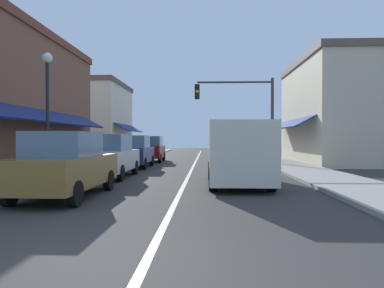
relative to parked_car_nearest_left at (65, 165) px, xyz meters
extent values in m
plane|color=#33302D|center=(3.05, 12.43, -0.88)|extent=(80.00, 80.00, 0.00)
cube|color=#A39E99|center=(-2.45, 12.43, -0.82)|extent=(2.60, 56.00, 0.12)
cube|color=gray|center=(8.55, 12.43, -0.82)|extent=(2.60, 56.00, 0.12)
cube|color=silver|center=(3.05, 12.43, -0.88)|extent=(0.14, 52.00, 0.01)
cube|color=slate|center=(-3.81, 6.43, 0.52)|extent=(0.08, 10.64, 1.80)
cube|color=navy|center=(-3.20, 6.43, 1.72)|extent=(1.27, 11.76, 0.73)
cube|color=slate|center=(-3.81, 9.51, 3.73)|extent=(0.08, 1.10, 1.30)
cube|color=beige|center=(12.14, 14.43, 2.32)|extent=(4.58, 10.00, 6.40)
cube|color=brown|center=(12.14, 14.43, 5.72)|extent=(4.78, 10.20, 0.40)
cube|color=slate|center=(9.91, 14.43, 0.52)|extent=(0.08, 7.60, 1.80)
cube|color=navy|center=(9.30, 14.43, 1.72)|extent=(1.27, 8.40, 0.73)
cube|color=slate|center=(9.91, 12.23, 3.73)|extent=(0.08, 1.10, 1.30)
cube|color=slate|center=(9.91, 16.63, 3.73)|extent=(0.08, 1.10, 1.30)
cube|color=beige|center=(-6.20, 22.43, 2.24)|extent=(4.90, 8.00, 6.25)
cube|color=brown|center=(-6.20, 22.43, 5.57)|extent=(5.10, 8.20, 0.40)
cube|color=slate|center=(-3.81, 22.43, 0.52)|extent=(0.08, 6.08, 1.80)
cube|color=navy|center=(-3.20, 22.43, 1.72)|extent=(1.27, 6.72, 0.73)
cube|color=slate|center=(-3.81, 20.67, 3.62)|extent=(0.08, 1.10, 1.30)
cube|color=slate|center=(-3.81, 24.19, 3.62)|extent=(0.08, 1.10, 1.30)
cube|color=brown|center=(0.00, 0.03, -0.17)|extent=(1.76, 4.12, 0.80)
cube|color=slate|center=(0.00, -0.07, 0.56)|extent=(1.54, 2.01, 0.66)
cylinder|color=black|center=(-0.78, 1.39, -0.57)|extent=(0.21, 0.62, 0.62)
cylinder|color=black|center=(0.80, 1.37, -0.57)|extent=(0.21, 0.62, 0.62)
cylinder|color=black|center=(-0.80, -1.32, -0.57)|extent=(0.21, 0.62, 0.62)
cylinder|color=black|center=(0.78, -1.34, -0.57)|extent=(0.21, 0.62, 0.62)
cube|color=#B7BABF|center=(-0.18, 4.99, -0.17)|extent=(1.73, 4.11, 0.80)
cube|color=slate|center=(-0.18, 4.89, 0.56)|extent=(1.53, 2.00, 0.66)
cylinder|color=black|center=(-0.97, 6.34, -0.57)|extent=(0.20, 0.62, 0.62)
cylinder|color=black|center=(0.61, 6.35, -0.57)|extent=(0.20, 0.62, 0.62)
cylinder|color=black|center=(-0.96, 3.64, -0.57)|extent=(0.20, 0.62, 0.62)
cylinder|color=black|center=(0.62, 3.64, -0.57)|extent=(0.20, 0.62, 0.62)
cube|color=navy|center=(-0.20, 10.04, -0.17)|extent=(1.78, 4.12, 0.80)
cube|color=slate|center=(-0.19, 9.94, 0.56)|extent=(1.55, 2.02, 0.66)
cylinder|color=black|center=(-1.01, 11.39, -0.57)|extent=(0.21, 0.62, 0.62)
cylinder|color=black|center=(0.58, 11.41, -0.57)|extent=(0.21, 0.62, 0.62)
cylinder|color=black|center=(-0.97, 8.68, -0.57)|extent=(0.21, 0.62, 0.62)
cylinder|color=black|center=(0.61, 8.70, -0.57)|extent=(0.21, 0.62, 0.62)
cube|color=maroon|center=(-0.10, 15.15, -0.17)|extent=(1.83, 4.14, 0.80)
cube|color=slate|center=(-0.10, 15.05, 0.56)|extent=(1.57, 2.04, 0.66)
cylinder|color=black|center=(-0.92, 16.48, -0.57)|extent=(0.22, 0.63, 0.62)
cylinder|color=black|center=(0.66, 16.52, -0.57)|extent=(0.22, 0.63, 0.62)
cylinder|color=black|center=(-0.85, 13.78, -0.57)|extent=(0.22, 0.63, 0.62)
cylinder|color=black|center=(0.73, 13.82, -0.57)|extent=(0.22, 0.63, 0.62)
cube|color=beige|center=(4.89, 2.89, 0.29)|extent=(1.97, 5.00, 1.90)
cube|color=slate|center=(4.88, 5.29, 0.72)|extent=(1.73, 0.28, 0.84)
cube|color=black|center=(4.88, 5.47, -0.40)|extent=(1.86, 0.20, 0.24)
cylinder|color=black|center=(4.00, 4.44, -0.52)|extent=(0.24, 0.72, 0.72)
cylinder|color=black|center=(5.77, 4.45, -0.52)|extent=(0.24, 0.72, 0.72)
cylinder|color=black|center=(4.01, 1.34, -0.52)|extent=(0.24, 0.72, 0.72)
cylinder|color=black|center=(5.77, 1.35, -0.52)|extent=(0.24, 0.72, 0.72)
cylinder|color=#333333|center=(7.85, 12.58, 1.79)|extent=(0.18, 0.18, 5.33)
cylinder|color=#333333|center=(5.54, 12.58, 4.20)|extent=(4.61, 0.12, 0.12)
cube|color=black|center=(3.23, 12.40, 3.60)|extent=(0.30, 0.24, 0.90)
sphere|color=#420F0F|center=(3.23, 12.27, 3.88)|extent=(0.20, 0.20, 0.20)
sphere|color=yellow|center=(3.23, 12.27, 3.60)|extent=(0.20, 0.20, 0.20)
sphere|color=#0C3316|center=(3.23, 12.27, 3.32)|extent=(0.20, 0.20, 0.20)
cylinder|color=black|center=(-1.81, 2.93, 1.25)|extent=(0.12, 0.12, 4.26)
sphere|color=white|center=(-1.81, 2.93, 3.57)|extent=(0.36, 0.36, 0.36)
camera|label=1|loc=(3.83, -9.43, 0.70)|focal=33.28mm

